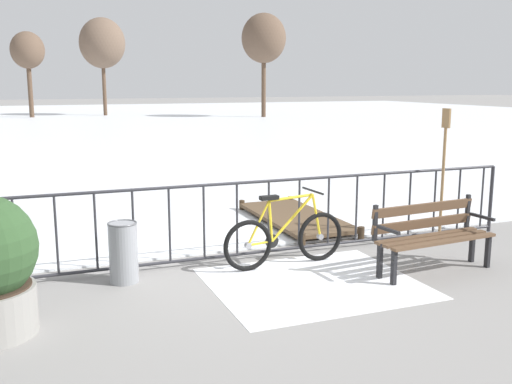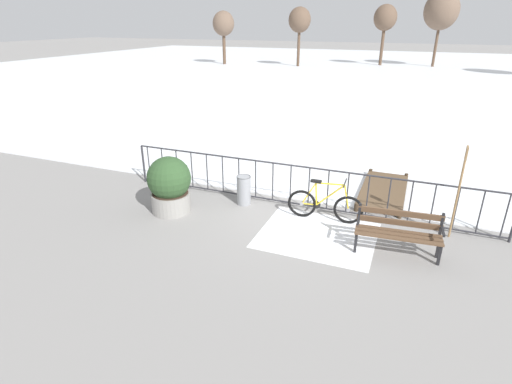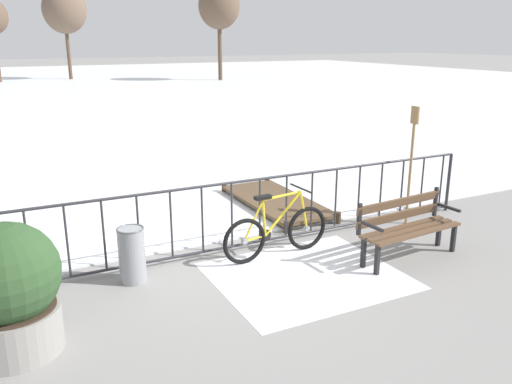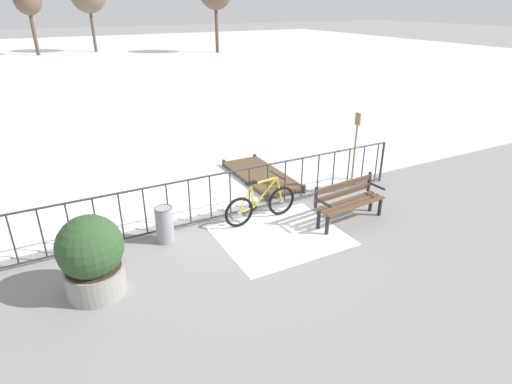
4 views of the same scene
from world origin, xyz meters
name	(u,v)px [view 4 (image 4 of 4)]	position (x,y,z in m)	size (l,w,h in m)	color
ground_plane	(221,219)	(0.00, 0.00, 0.00)	(160.00, 160.00, 0.00)	gray
frozen_pond	(71,63)	(0.00, 28.40, 0.01)	(80.00, 56.00, 0.03)	white
snow_patch	(280,235)	(0.77, -1.20, 0.00)	(2.40, 2.06, 0.01)	white
railing_fence	(220,196)	(0.00, 0.00, 0.56)	(9.06, 0.06, 1.07)	#2D2D33
bicycle_near_railing	(261,205)	(0.72, -0.44, 0.37)	(1.71, 0.52, 0.97)	black
park_bench	(348,198)	(2.35, -1.29, 0.51)	(1.64, 0.61, 0.89)	brown
planter_with_shrub	(92,256)	(-2.76, -1.35, 0.67)	(1.02, 1.02, 1.35)	gray
trash_bin	(165,224)	(-1.32, -0.32, 0.37)	(0.35, 0.35, 0.73)	gray
oar_upright	(355,148)	(3.36, -0.22, 1.14)	(0.04, 0.16, 1.98)	#937047
wooden_dock	(261,175)	(1.83, 1.58, 0.12)	(1.10, 2.66, 0.20)	brown
tree_east_mid	(27,1)	(-1.90, 35.14, 4.34)	(2.19, 2.19, 5.62)	brown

